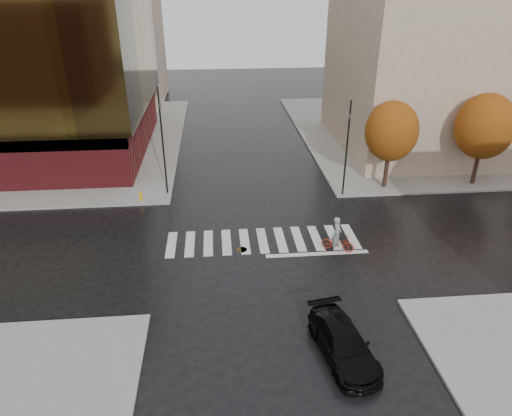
{
  "coord_description": "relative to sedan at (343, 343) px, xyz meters",
  "views": [
    {
      "loc": [
        -2.57,
        -23.26,
        14.25
      ],
      "look_at": [
        -0.36,
        0.96,
        2.0
      ],
      "focal_mm": 32.0,
      "sensor_mm": 36.0,
      "label": 1
    }
  ],
  "objects": [
    {
      "name": "ground",
      "position": [
        -2.37,
        9.21,
        -0.66
      ],
      "size": [
        120.0,
        120.0,
        0.0
      ],
      "primitive_type": "plane",
      "color": "black",
      "rests_on": "ground"
    },
    {
      "name": "sidewalk_nw",
      "position": [
        -23.37,
        30.21,
        -0.59
      ],
      "size": [
        30.0,
        30.0,
        0.15
      ],
      "primitive_type": "cube",
      "color": "gray",
      "rests_on": "ground"
    },
    {
      "name": "sidewalk_ne",
      "position": [
        18.63,
        30.21,
        -0.59
      ],
      "size": [
        30.0,
        30.0,
        0.15
      ],
      "primitive_type": "cube",
      "color": "gray",
      "rests_on": "ground"
    },
    {
      "name": "crosswalk",
      "position": [
        -2.37,
        9.71,
        -0.66
      ],
      "size": [
        12.0,
        3.0,
        0.01
      ],
      "primitive_type": "cube",
      "color": "silver",
      "rests_on": "ground"
    },
    {
      "name": "building_ne_tan",
      "position": [
        14.63,
        26.21,
        8.49
      ],
      "size": [
        16.0,
        16.0,
        18.0
      ],
      "primitive_type": "cube",
      "color": "tan",
      "rests_on": "sidewalk_ne"
    },
    {
      "name": "building_nw_far",
      "position": [
        -18.37,
        46.21,
        9.49
      ],
      "size": [
        14.0,
        12.0,
        20.0
      ],
      "primitive_type": "cube",
      "color": "tan",
      "rests_on": "sidewalk_nw"
    },
    {
      "name": "tree_ne_a",
      "position": [
        7.63,
        16.61,
        3.79
      ],
      "size": [
        3.8,
        3.8,
        6.5
      ],
      "color": "black",
      "rests_on": "sidewalk_ne"
    },
    {
      "name": "tree_ne_b",
      "position": [
        14.63,
        16.61,
        3.96
      ],
      "size": [
        4.2,
        4.2,
        6.89
      ],
      "color": "black",
      "rests_on": "sidewalk_ne"
    },
    {
      "name": "sedan",
      "position": [
        0.0,
        0.0,
        0.0
      ],
      "size": [
        2.6,
        4.82,
        1.33
      ],
      "primitive_type": "imported",
      "rotation": [
        0.0,
        0.0,
        0.17
      ],
      "color": "black",
      "rests_on": "ground"
    },
    {
      "name": "cyclist",
      "position": [
        1.84,
        8.21,
        0.07
      ],
      "size": [
        2.01,
        1.36,
        2.17
      ],
      "rotation": [
        0.0,
        0.0,
        1.17
      ],
      "color": "#A0250E",
      "rests_on": "ground"
    },
    {
      "name": "traffic_light_nw",
      "position": [
        -8.67,
        16.91,
        3.95
      ],
      "size": [
        0.23,
        0.21,
        7.74
      ],
      "rotation": [
        0.0,
        0.0,
        -1.86
      ],
      "color": "black",
      "rests_on": "sidewalk_nw"
    },
    {
      "name": "traffic_light_ne",
      "position": [
        4.12,
        15.51,
        3.35
      ],
      "size": [
        0.19,
        0.21,
        6.87
      ],
      "rotation": [
        0.0,
        0.0,
        2.76
      ],
      "color": "black",
      "rests_on": "sidewalk_ne"
    },
    {
      "name": "fire_hydrant",
      "position": [
        -10.43,
        15.71,
        -0.14
      ],
      "size": [
        0.24,
        0.24,
        0.68
      ],
      "color": "#E4AF0D",
      "rests_on": "sidewalk_nw"
    },
    {
      "name": "manhole",
      "position": [
        -3.71,
        8.77,
        -0.66
      ],
      "size": [
        0.73,
        0.73,
        0.01
      ],
      "primitive_type": "cylinder",
      "rotation": [
        0.0,
        0.0,
        0.16
      ],
      "color": "#503C1C",
      "rests_on": "ground"
    }
  ]
}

